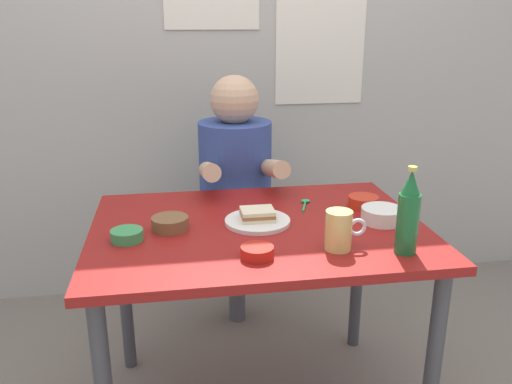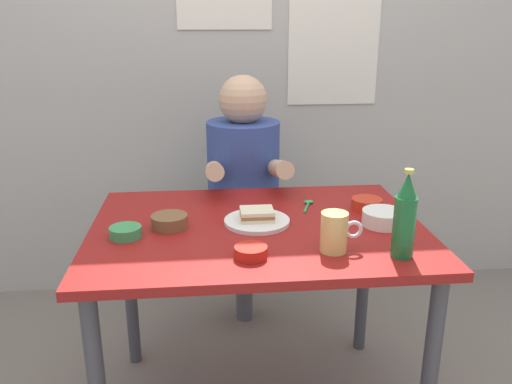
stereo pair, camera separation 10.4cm
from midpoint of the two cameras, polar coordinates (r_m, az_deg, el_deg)
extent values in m
cube|color=#ADA89E|center=(2.67, -4.72, 16.25)|extent=(4.40, 0.08, 2.60)
cube|color=silver|center=(2.70, 5.90, 15.98)|extent=(0.45, 0.01, 0.61)
cube|color=maroon|center=(1.75, -1.44, -4.10)|extent=(1.10, 0.80, 0.03)
cylinder|color=#3F3F44|center=(1.78, 16.96, -18.23)|extent=(0.05, 0.05, 0.71)
cylinder|color=#3F3F44|center=(2.22, -15.42, -10.25)|extent=(0.05, 0.05, 0.71)
cylinder|color=#3F3F44|center=(2.32, 9.70, -8.61)|extent=(0.05, 0.05, 0.71)
cylinder|color=#4C4C51|center=(2.54, -3.35, -9.60)|extent=(0.08, 0.08, 0.41)
cylinder|color=maroon|center=(2.44, -3.45, -4.93)|extent=(0.34, 0.34, 0.04)
cylinder|color=#33478C|center=(2.35, -3.58, 1.36)|extent=(0.32, 0.32, 0.52)
sphere|color=tan|center=(2.27, -3.76, 9.95)|extent=(0.21, 0.21, 0.21)
cylinder|color=tan|center=(2.07, -6.54, 2.23)|extent=(0.07, 0.31, 0.14)
cylinder|color=tan|center=(2.09, 0.59, 2.55)|extent=(0.07, 0.31, 0.14)
cylinder|color=silver|center=(1.76, -1.56, -3.21)|extent=(0.22, 0.22, 0.01)
cube|color=beige|center=(1.76, -1.56, -2.82)|extent=(0.11, 0.09, 0.01)
cube|color=#9E592D|center=(1.75, -1.56, -2.45)|extent=(0.11, 0.09, 0.01)
cube|color=beige|center=(1.75, -1.57, -2.08)|extent=(0.11, 0.09, 0.01)
cylinder|color=#D1BC66|center=(1.56, 7.07, -4.17)|extent=(0.08, 0.08, 0.12)
torus|color=silver|center=(1.57, 9.11, -3.81)|extent=(0.06, 0.01, 0.06)
cylinder|color=#19602D|center=(1.56, 14.30, -3.39)|extent=(0.06, 0.06, 0.18)
cone|color=#19602D|center=(1.52, 14.67, 0.99)|extent=(0.05, 0.05, 0.07)
cylinder|color=#BFB74C|center=(1.51, 14.79, 2.47)|extent=(0.03, 0.03, 0.01)
cylinder|color=silver|center=(1.80, 11.93, -2.48)|extent=(0.14, 0.14, 0.05)
cylinder|color=tan|center=(1.80, 11.96, -2.15)|extent=(0.11, 0.11, 0.02)
cylinder|color=brown|center=(1.74, -11.02, -3.37)|extent=(0.12, 0.12, 0.04)
cylinder|color=brown|center=(1.73, -11.04, -3.09)|extent=(0.10, 0.10, 0.02)
cylinder|color=#388C4C|center=(1.68, -15.58, -4.56)|extent=(0.10, 0.10, 0.03)
cylinder|color=#5B643A|center=(1.68, -15.60, -4.32)|extent=(0.08, 0.08, 0.02)
cylinder|color=#B21E14|center=(1.51, -1.85, -6.56)|extent=(0.10, 0.10, 0.03)
cylinder|color=maroon|center=(1.51, -1.85, -6.31)|extent=(0.08, 0.08, 0.02)
cylinder|color=red|center=(1.94, 10.09, -1.05)|extent=(0.11, 0.11, 0.04)
cylinder|color=#A33521|center=(1.93, 10.10, -0.80)|extent=(0.09, 0.09, 0.02)
cylinder|color=#26A559|center=(1.91, 3.71, -1.58)|extent=(0.04, 0.11, 0.01)
ellipsoid|color=#26A559|center=(1.96, 3.89, -0.98)|extent=(0.04, 0.02, 0.01)
camera|label=1|loc=(0.05, -91.69, -0.56)|focal=36.82mm
camera|label=2|loc=(0.05, 88.31, 0.56)|focal=36.82mm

